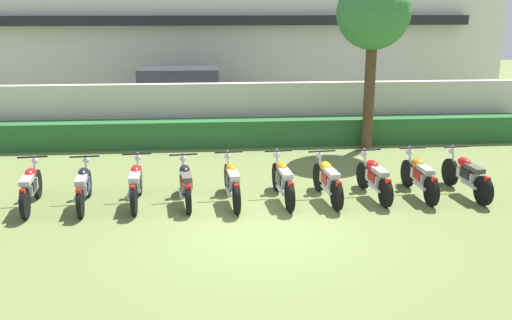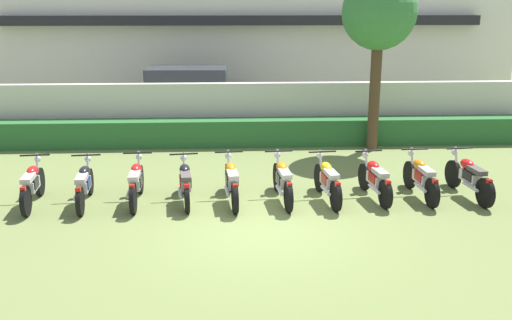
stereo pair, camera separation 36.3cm
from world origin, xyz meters
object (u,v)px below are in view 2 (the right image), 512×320
at_px(motorcycle_in_row_2, 136,182).
at_px(motorcycle_in_row_7, 375,179).
at_px(tree_near_inspector, 379,15).
at_px(motorcycle_in_row_6, 327,180).
at_px(motorcycle_in_row_8, 421,177).
at_px(motorcycle_in_row_3, 185,182).
at_px(motorcycle_in_row_4, 231,181).
at_px(motorcycle_in_row_1, 84,184).
at_px(motorcycle_in_row_9, 469,177).
at_px(motorcycle_in_row_0, 32,184).
at_px(parked_car, 192,95).
at_px(motorcycle_in_row_5, 283,180).

distance_m(motorcycle_in_row_2, motorcycle_in_row_7, 5.01).
relative_size(tree_near_inspector, motorcycle_in_row_6, 2.56).
distance_m(motorcycle_in_row_7, motorcycle_in_row_8, 1.00).
height_order(motorcycle_in_row_3, motorcycle_in_row_4, motorcycle_in_row_4).
bearing_deg(motorcycle_in_row_1, motorcycle_in_row_3, -94.55).
xyz_separation_m(motorcycle_in_row_3, motorcycle_in_row_9, (6.03, 0.04, 0.01)).
distance_m(motorcycle_in_row_7, motorcycle_in_row_9, 2.04).
bearing_deg(motorcycle_in_row_3, motorcycle_in_row_0, 83.74).
bearing_deg(tree_near_inspector, motorcycle_in_row_0, -152.42).
height_order(parked_car, motorcycle_in_row_4, parked_car).
relative_size(motorcycle_in_row_2, motorcycle_in_row_9, 0.97).
bearing_deg(tree_near_inspector, motorcycle_in_row_6, -115.35).
distance_m(motorcycle_in_row_0, motorcycle_in_row_2, 2.11).
xyz_separation_m(motorcycle_in_row_2, motorcycle_in_row_6, (3.98, -0.07, -0.00)).
bearing_deg(motorcycle_in_row_2, parked_car, -6.90).
bearing_deg(parked_car, motorcycle_in_row_8, -55.43).
bearing_deg(motorcycle_in_row_2, motorcycle_in_row_5, -92.52).
bearing_deg(motorcycle_in_row_9, motorcycle_in_row_0, 84.30).
relative_size(parked_car, motorcycle_in_row_4, 2.32).
distance_m(parked_car, motorcycle_in_row_0, 8.79).
height_order(motorcycle_in_row_1, motorcycle_in_row_9, motorcycle_in_row_9).
bearing_deg(motorcycle_in_row_7, motorcycle_in_row_3, 83.83).
xyz_separation_m(motorcycle_in_row_2, motorcycle_in_row_9, (7.04, 0.02, 0.00)).
distance_m(tree_near_inspector, motorcycle_in_row_5, 6.08).
bearing_deg(motorcycle_in_row_2, motorcycle_in_row_4, -93.70).
distance_m(motorcycle_in_row_1, motorcycle_in_row_7, 6.06).
relative_size(motorcycle_in_row_4, motorcycle_in_row_5, 1.00).
xyz_separation_m(tree_near_inspector, motorcycle_in_row_5, (-2.96, -4.21, -3.25)).
bearing_deg(motorcycle_in_row_7, motorcycle_in_row_6, 87.83).
xyz_separation_m(tree_near_inspector, motorcycle_in_row_9, (1.04, -4.17, -3.25)).
height_order(motorcycle_in_row_4, motorcycle_in_row_6, motorcycle_in_row_4).
bearing_deg(motorcycle_in_row_1, motorcycle_in_row_4, -95.19).
relative_size(motorcycle_in_row_2, motorcycle_in_row_3, 1.06).
distance_m(parked_car, motorcycle_in_row_1, 8.51).
bearing_deg(motorcycle_in_row_4, motorcycle_in_row_9, -94.63).
relative_size(motorcycle_in_row_4, motorcycle_in_row_6, 1.05).
relative_size(motorcycle_in_row_0, motorcycle_in_row_1, 1.00).
xyz_separation_m(parked_car, motorcycle_in_row_4, (1.29, -8.33, -0.48)).
height_order(motorcycle_in_row_0, motorcycle_in_row_8, motorcycle_in_row_8).
distance_m(parked_car, motorcycle_in_row_2, 8.32).
bearing_deg(motorcycle_in_row_6, motorcycle_in_row_4, 83.43).
bearing_deg(motorcycle_in_row_4, motorcycle_in_row_3, 83.05).
bearing_deg(motorcycle_in_row_7, motorcycle_in_row_8, -95.30).
bearing_deg(motorcycle_in_row_6, motorcycle_in_row_3, 83.10).
height_order(motorcycle_in_row_2, motorcycle_in_row_5, same).
bearing_deg(motorcycle_in_row_3, tree_near_inspector, -56.36).
distance_m(motorcycle_in_row_1, motorcycle_in_row_9, 8.10).
distance_m(motorcycle_in_row_6, motorcycle_in_row_7, 1.03).
relative_size(motorcycle_in_row_6, motorcycle_in_row_9, 0.95).
bearing_deg(parked_car, motorcycle_in_row_7, -60.67).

